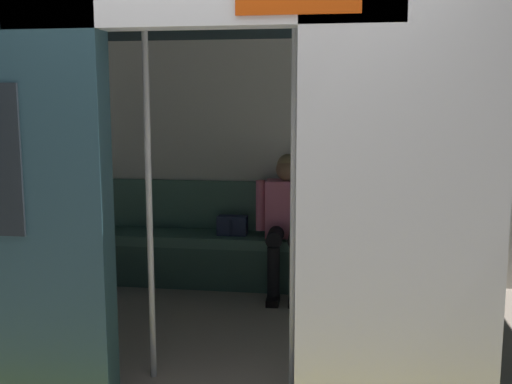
{
  "coord_description": "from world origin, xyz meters",
  "views": [
    {
      "loc": [
        -0.7,
        2.85,
        1.65
      ],
      "look_at": [
        -0.08,
        -1.29,
        1.02
      ],
      "focal_mm": 42.46,
      "sensor_mm": 36.0,
      "label": 1
    }
  ],
  "objects_px": {
    "book": "(330,236)",
    "grab_pole_far": "(293,203)",
    "bench_seat": "(263,249)",
    "handbag": "(232,225)",
    "train_car": "(234,118)",
    "person_seated": "(287,214)",
    "grab_pole_door": "(149,200)"
  },
  "relations": [
    {
      "from": "book",
      "to": "grab_pole_far",
      "type": "bearing_deg",
      "value": 115.81
    },
    {
      "from": "bench_seat",
      "to": "handbag",
      "type": "height_order",
      "value": "handbag"
    },
    {
      "from": "train_car",
      "to": "grab_pole_far",
      "type": "height_order",
      "value": "train_car"
    },
    {
      "from": "person_seated",
      "to": "grab_pole_far",
      "type": "distance_m",
      "value": 1.82
    },
    {
      "from": "handbag",
      "to": "book",
      "type": "xyz_separation_m",
      "value": [
        -0.87,
        -0.02,
        -0.07
      ]
    },
    {
      "from": "grab_pole_far",
      "to": "grab_pole_door",
      "type": "bearing_deg",
      "value": 1.17
    },
    {
      "from": "book",
      "to": "bench_seat",
      "type": "bearing_deg",
      "value": 36.23
    },
    {
      "from": "train_car",
      "to": "grab_pole_far",
      "type": "bearing_deg",
      "value": 122.51
    },
    {
      "from": "bench_seat",
      "to": "book",
      "type": "relative_size",
      "value": 14.6
    },
    {
      "from": "grab_pole_far",
      "to": "train_car",
      "type": "bearing_deg",
      "value": -57.49
    },
    {
      "from": "train_car",
      "to": "person_seated",
      "type": "xyz_separation_m",
      "value": [
        -0.27,
        -1.01,
        -0.85
      ]
    },
    {
      "from": "bench_seat",
      "to": "handbag",
      "type": "xyz_separation_m",
      "value": [
        0.28,
        -0.04,
        0.19
      ]
    },
    {
      "from": "bench_seat",
      "to": "person_seated",
      "type": "xyz_separation_m",
      "value": [
        -0.21,
        0.05,
        0.33
      ]
    },
    {
      "from": "person_seated",
      "to": "grab_pole_door",
      "type": "relative_size",
      "value": 0.55
    },
    {
      "from": "book",
      "to": "grab_pole_door",
      "type": "bearing_deg",
      "value": 92.93
    },
    {
      "from": "train_car",
      "to": "grab_pole_far",
      "type": "distance_m",
      "value": 1.0
    },
    {
      "from": "person_seated",
      "to": "bench_seat",
      "type": "bearing_deg",
      "value": -13.8
    },
    {
      "from": "bench_seat",
      "to": "grab_pole_far",
      "type": "xyz_separation_m",
      "value": [
        -0.42,
        1.81,
        0.73
      ]
    },
    {
      "from": "handbag",
      "to": "train_car",
      "type": "bearing_deg",
      "value": 101.48
    },
    {
      "from": "person_seated",
      "to": "book",
      "type": "xyz_separation_m",
      "value": [
        -0.37,
        -0.11,
        -0.2
      ]
    },
    {
      "from": "handbag",
      "to": "grab_pole_far",
      "type": "distance_m",
      "value": 2.05
    },
    {
      "from": "book",
      "to": "grab_pole_door",
      "type": "height_order",
      "value": "grab_pole_door"
    },
    {
      "from": "person_seated",
      "to": "grab_pole_far",
      "type": "height_order",
      "value": "grab_pole_far"
    },
    {
      "from": "train_car",
      "to": "grab_pole_door",
      "type": "distance_m",
      "value": 0.96
    },
    {
      "from": "train_car",
      "to": "book",
      "type": "relative_size",
      "value": 29.09
    },
    {
      "from": "bench_seat",
      "to": "handbag",
      "type": "bearing_deg",
      "value": -7.84
    },
    {
      "from": "train_car",
      "to": "bench_seat",
      "type": "bearing_deg",
      "value": -93.31
    },
    {
      "from": "train_car",
      "to": "bench_seat",
      "type": "distance_m",
      "value": 1.58
    },
    {
      "from": "train_car",
      "to": "person_seated",
      "type": "bearing_deg",
      "value": -105.16
    },
    {
      "from": "grab_pole_far",
      "to": "bench_seat",
      "type": "bearing_deg",
      "value": -77.04
    },
    {
      "from": "bench_seat",
      "to": "grab_pole_far",
      "type": "height_order",
      "value": "grab_pole_far"
    },
    {
      "from": "grab_pole_door",
      "to": "bench_seat",
      "type": "bearing_deg",
      "value": -102.84
    }
  ]
}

